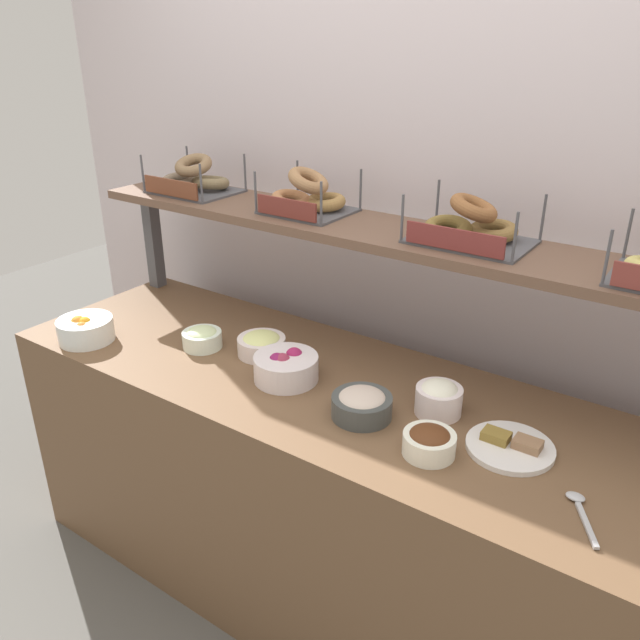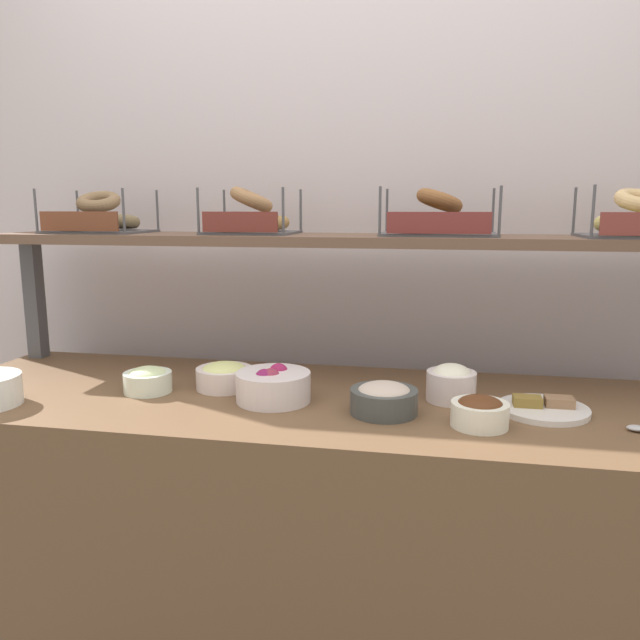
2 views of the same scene
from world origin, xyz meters
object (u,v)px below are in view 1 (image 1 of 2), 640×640
(bowl_chocolate_spread, at_px, (429,442))
(bowl_egg_salad, at_px, (262,344))
(bowl_beet_salad, at_px, (286,367))
(bagel_basket_everything, at_px, (308,198))
(serving_plate_white, at_px, (510,446))
(bowl_tuna_salad, at_px, (362,404))
(bowl_fruit_salad, at_px, (85,329))
(bowl_scallion_spread, at_px, (202,338))
(bowl_cream_cheese, at_px, (439,398))
(bagel_basket_cinnamon_raisin, at_px, (471,227))
(serving_spoon_near_plate, at_px, (580,509))
(bagel_basket_poppy, at_px, (194,180))

(bowl_chocolate_spread, bearing_deg, bowl_egg_salad, 165.55)
(bowl_beet_salad, distance_m, bagel_basket_everything, 0.57)
(bowl_beet_salad, bearing_deg, serving_plate_white, 3.41)
(bowl_tuna_salad, relative_size, bowl_fruit_salad, 0.90)
(bowl_scallion_spread, xyz_separation_m, bowl_cream_cheese, (0.84, 0.08, 0.01))
(bowl_tuna_salad, xyz_separation_m, bowl_chocolate_spread, (0.23, -0.05, -0.00))
(serving_plate_white, bearing_deg, bowl_chocolate_spread, -140.56)
(bowl_chocolate_spread, bearing_deg, bowl_scallion_spread, 173.32)
(bagel_basket_cinnamon_raisin, bearing_deg, serving_spoon_near_plate, -41.08)
(bowl_fruit_salad, distance_m, bowl_cream_cheese, 1.24)
(bowl_fruit_salad, height_order, bowl_cream_cheese, bowl_cream_cheese)
(bowl_egg_salad, bearing_deg, bowl_scallion_spread, -159.34)
(serving_spoon_near_plate, xyz_separation_m, bagel_basket_poppy, (-1.58, 0.42, 0.47))
(bowl_egg_salad, distance_m, bagel_basket_cinnamon_raisin, 0.77)
(bowl_egg_salad, height_order, serving_spoon_near_plate, bowl_egg_salad)
(bowl_cream_cheese, bearing_deg, bowl_fruit_salad, -167.07)
(bowl_tuna_salad, xyz_separation_m, bagel_basket_everything, (-0.46, 0.38, 0.44))
(bowl_egg_salad, height_order, bagel_basket_poppy, bagel_basket_poppy)
(bowl_fruit_salad, height_order, bagel_basket_cinnamon_raisin, bagel_basket_cinnamon_raisin)
(bowl_egg_salad, bearing_deg, bagel_basket_poppy, 154.53)
(bowl_tuna_salad, bearing_deg, bagel_basket_cinnamon_raisin, 72.71)
(bowl_tuna_salad, xyz_separation_m, bagel_basket_cinnamon_raisin, (0.12, 0.38, 0.44))
(bowl_cream_cheese, relative_size, bagel_basket_everything, 0.48)
(bowl_egg_salad, bearing_deg, bowl_fruit_salad, -154.66)
(bagel_basket_poppy, relative_size, bagel_basket_cinnamon_raisin, 0.92)
(serving_spoon_near_plate, bearing_deg, bagel_basket_poppy, 165.08)
(bowl_beet_salad, relative_size, serving_spoon_near_plate, 1.27)
(serving_plate_white, distance_m, bagel_basket_cinnamon_raisin, 0.62)
(bowl_beet_salad, height_order, bagel_basket_everything, bagel_basket_everything)
(serving_plate_white, bearing_deg, bagel_basket_cinnamon_raisin, 133.78)
(bowl_tuna_salad, relative_size, bowl_chocolate_spread, 1.26)
(serving_spoon_near_plate, relative_size, bagel_basket_poppy, 0.51)
(bowl_scallion_spread, height_order, bowl_egg_salad, bowl_egg_salad)
(serving_plate_white, bearing_deg, bowl_fruit_salad, -171.11)
(bagel_basket_poppy, xyz_separation_m, bagel_basket_everything, (0.52, 0.01, 0.00))
(bowl_beet_salad, relative_size, bagel_basket_cinnamon_raisin, 0.59)
(bowl_egg_salad, bearing_deg, bagel_basket_cinnamon_raisin, 22.87)
(bowl_fruit_salad, distance_m, bowl_beet_salad, 0.76)
(bowl_fruit_salad, xyz_separation_m, bagel_basket_cinnamon_raisin, (1.15, 0.52, 0.43))
(bowl_fruit_salad, height_order, serving_spoon_near_plate, bowl_fruit_salad)
(bowl_cream_cheese, relative_size, bagel_basket_poppy, 0.43)
(bowl_tuna_salad, bearing_deg, bagel_basket_everything, 140.23)
(bowl_tuna_salad, bearing_deg, bagel_basket_poppy, 159.19)
(bowl_tuna_salad, height_order, bagel_basket_everything, bagel_basket_everything)
(bagel_basket_everything, bearing_deg, serving_spoon_near_plate, -22.08)
(bowl_fruit_salad, relative_size, bowl_cream_cheese, 1.44)
(bowl_fruit_salad, height_order, bowl_egg_salad, bowl_fruit_salad)
(bowl_scallion_spread, xyz_separation_m, serving_spoon_near_plate, (1.28, -0.11, -0.03))
(bowl_cream_cheese, bearing_deg, bowl_egg_salad, -179.29)
(bowl_beet_salad, bearing_deg, bowl_chocolate_spread, -10.07)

